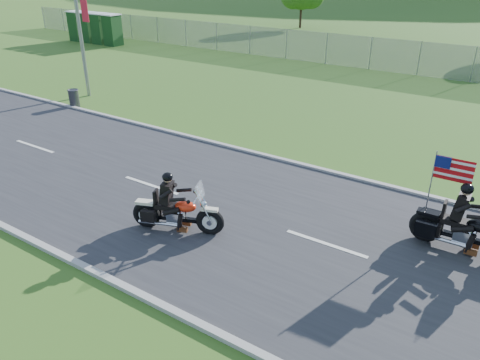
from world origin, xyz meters
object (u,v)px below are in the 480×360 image
Objects in this scene: motorcycle_lead at (176,213)px; trash_can at (74,99)px; porta_toilet_d at (78,26)px; motorcycle_follow at (467,230)px; porta_toilet_c at (89,28)px; porta_toilet_a at (113,31)px; porta_toilet_b at (100,29)px.

trash_can is at bearing 131.36° from motorcycle_lead.
porta_toilet_d reaches higher than motorcycle_follow.
porta_toilet_c is at bearing 122.17° from motorcycle_lead.
motorcycle_lead is at bearing -39.63° from porta_toilet_a.
motorcycle_lead is 2.95× the size of trash_can.
porta_toilet_c is 1.40m from porta_toilet_d.
porta_toilet_a is at bearing 0.00° from porta_toilet_b.
motorcycle_follow is at bearing -26.92° from porta_toilet_b.
porta_toilet_d reaches higher than trash_can.
porta_toilet_d is 32.43m from motorcycle_lead.
trash_can is (-17.94, 2.71, -0.22)m from motorcycle_follow.
porta_toilet_c is at bearing 180.00° from porta_toilet_b.
porta_toilet_d reaches higher than motorcycle_lead.
porta_toilet_b is 0.95× the size of motorcycle_lead.
porta_toilet_b is 1.00× the size of porta_toilet_c.
motorcycle_follow is (30.35, -15.41, -0.53)m from porta_toilet_b.
porta_toilet_a is 2.80m from porta_toilet_c.
porta_toilet_c is 1.00× the size of porta_toilet_d.
porta_toilet_a is 0.95× the size of motorcycle_lead.
motorcycle_lead is 0.88× the size of motorcycle_follow.
trash_can is at bearing -39.87° from porta_toilet_d.
porta_toilet_a and porta_toilet_b have the same top height.
porta_toilet_b is 2.81× the size of trash_can.
motorcycle_lead is at bearing -36.36° from porta_toilet_c.
porta_toilet_b is at bearing 151.79° from motorcycle_follow.
motorcycle_lead is at bearing -34.89° from porta_toilet_d.
motorcycle_follow is at bearing 4.17° from motorcycle_lead.
porta_toilet_b is 0.84× the size of motorcycle_follow.
porta_toilet_a is 29.09m from motorcycle_lead.
porta_toilet_a and porta_toilet_c have the same top height.
porta_toilet_b is at bearing 120.59° from motorcycle_lead.
porta_toilet_c is at bearing 180.00° from porta_toilet_a.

